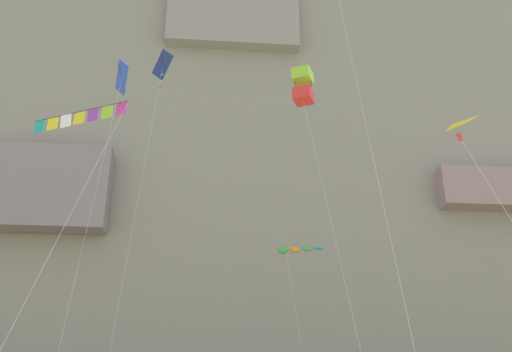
{
  "coord_description": "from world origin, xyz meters",
  "views": [
    {
      "loc": [
        -2.3,
        -7.15,
        3.44
      ],
      "look_at": [
        0.32,
        23.84,
        17.85
      ],
      "focal_mm": 42.6,
      "sensor_mm": 36.0,
      "label": 1
    }
  ],
  "objects_px": {
    "kite_diamond_mid_left": "(162,70)",
    "kite_diamond_upper_right": "(121,82)",
    "kite_windsock_upper_mid": "(294,250)",
    "kite_banner_mid_right": "(77,125)",
    "kite_box_low_left": "(303,86)",
    "kite_delta_far_left": "(464,149)"
  },
  "relations": [
    {
      "from": "kite_diamond_mid_left",
      "to": "kite_diamond_upper_right",
      "type": "height_order",
      "value": "kite_diamond_mid_left"
    },
    {
      "from": "kite_windsock_upper_mid",
      "to": "kite_banner_mid_right",
      "type": "height_order",
      "value": "kite_windsock_upper_mid"
    },
    {
      "from": "kite_windsock_upper_mid",
      "to": "kite_diamond_upper_right",
      "type": "xyz_separation_m",
      "value": [
        -13.26,
        -8.52,
        9.25
      ]
    },
    {
      "from": "kite_diamond_upper_right",
      "to": "kite_box_low_left",
      "type": "relative_size",
      "value": 1.19
    },
    {
      "from": "kite_box_low_left",
      "to": "kite_banner_mid_right",
      "type": "height_order",
      "value": "kite_box_low_left"
    },
    {
      "from": "kite_box_low_left",
      "to": "kite_windsock_upper_mid",
      "type": "bearing_deg",
      "value": 84.53
    },
    {
      "from": "kite_diamond_upper_right",
      "to": "kite_box_low_left",
      "type": "xyz_separation_m",
      "value": [
        11.8,
        -6.72,
        -4.09
      ]
    },
    {
      "from": "kite_windsock_upper_mid",
      "to": "kite_diamond_mid_left",
      "type": "bearing_deg",
      "value": -150.26
    },
    {
      "from": "kite_diamond_mid_left",
      "to": "kite_diamond_upper_right",
      "type": "bearing_deg",
      "value": -136.62
    },
    {
      "from": "kite_box_low_left",
      "to": "kite_banner_mid_right",
      "type": "distance_m",
      "value": 15.44
    },
    {
      "from": "kite_windsock_upper_mid",
      "to": "kite_banner_mid_right",
      "type": "relative_size",
      "value": 1.14
    },
    {
      "from": "kite_box_low_left",
      "to": "kite_diamond_mid_left",
      "type": "bearing_deg",
      "value": 135.43
    },
    {
      "from": "kite_diamond_upper_right",
      "to": "kite_box_low_left",
      "type": "bearing_deg",
      "value": -29.65
    },
    {
      "from": "kite_diamond_upper_right",
      "to": "kite_banner_mid_right",
      "type": "bearing_deg",
      "value": -85.97
    },
    {
      "from": "kite_windsock_upper_mid",
      "to": "kite_diamond_mid_left",
      "type": "height_order",
      "value": "kite_diamond_mid_left"
    },
    {
      "from": "kite_delta_far_left",
      "to": "kite_banner_mid_right",
      "type": "height_order",
      "value": "kite_banner_mid_right"
    },
    {
      "from": "kite_box_low_left",
      "to": "kite_delta_far_left",
      "type": "distance_m",
      "value": 16.84
    },
    {
      "from": "kite_diamond_mid_left",
      "to": "kite_banner_mid_right",
      "type": "relative_size",
      "value": 1.96
    },
    {
      "from": "kite_banner_mid_right",
      "to": "kite_diamond_upper_right",
      "type": "bearing_deg",
      "value": 94.03
    },
    {
      "from": "kite_windsock_upper_mid",
      "to": "kite_diamond_mid_left",
      "type": "distance_m",
      "value": 17.25
    },
    {
      "from": "kite_windsock_upper_mid",
      "to": "kite_box_low_left",
      "type": "xyz_separation_m",
      "value": [
        -1.46,
        -15.24,
        5.16
      ]
    },
    {
      "from": "kite_diamond_mid_left",
      "to": "kite_banner_mid_right",
      "type": "height_order",
      "value": "kite_diamond_mid_left"
    }
  ]
}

